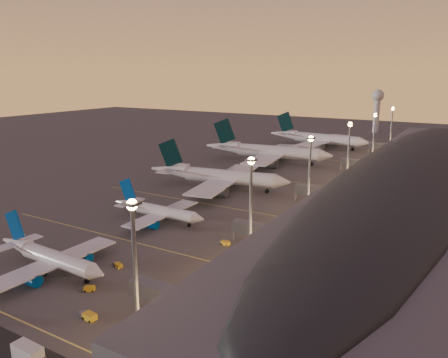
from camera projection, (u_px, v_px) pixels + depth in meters
The scene contains 15 objects.
ground at pixel (137, 234), 124.09m from camera, with size 700.00×700.00×0.00m, color #423F3D.
airliner_narrow_south at pixel (49, 257), 100.73m from camera, with size 35.60×31.73×12.75m.
airliner_narrow_north at pixel (157, 211), 134.98m from camera, with size 34.01×30.26×12.19m.
airliner_wide_near at pixel (217, 176), 172.59m from camera, with size 59.13×54.48×18.95m.
airliner_wide_mid at pixel (267, 151), 223.04m from camera, with size 67.73×62.11×21.66m.
airliner_wide_far at pixel (318, 138), 268.64m from camera, with size 64.91×59.37×20.76m.
terminal_building at pixel (412, 179), 151.90m from camera, with size 56.35×255.00×17.46m.
light_masts at pixel (334, 151), 156.39m from camera, with size 2.20×217.20×25.90m.
radar_tower at pixel (377, 104), 331.18m from camera, with size 9.00×9.00×32.50m.
lane_markings at pixel (212, 200), 157.51m from camera, with size 90.00×180.36×0.00m.
baggage_tug_a at pixel (88, 316), 81.44m from camera, with size 4.12×2.03×1.19m.
baggage_tug_b at pixel (87, 289), 91.82m from camera, with size 3.44×2.87×0.98m.
baggage_tug_c at pixel (224, 243), 116.64m from camera, with size 3.50×1.74×1.01m.
catering_truck_a at pixel (29, 356), 68.27m from camera, with size 5.96×2.50×3.31m.
baggage_tug_d at pixel (118, 265), 103.22m from camera, with size 3.39×2.29×0.94m.
Camera 1 is at (80.85, -87.88, 44.68)m, focal length 35.00 mm.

